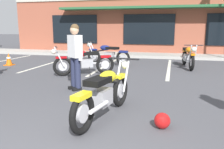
% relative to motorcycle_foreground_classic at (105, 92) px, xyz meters
% --- Properties ---
extents(ground_plane, '(80.00, 80.00, 0.00)m').
position_rel_motorcycle_foreground_classic_xyz_m(ground_plane, '(-0.28, 1.68, -0.46)').
color(ground_plane, '#47474C').
extents(sidewalk_kerb, '(22.00, 1.80, 0.14)m').
position_rel_motorcycle_foreground_classic_xyz_m(sidewalk_kerb, '(-0.28, 9.26, -0.39)').
color(sidewalk_kerb, '#A8A59E').
rests_on(sidewalk_kerb, ground_plane).
extents(brick_storefront_building, '(16.97, 6.69, 3.43)m').
position_rel_motorcycle_foreground_classic_xyz_m(brick_storefront_building, '(-0.28, 12.92, 1.26)').
color(brick_storefront_building, brown).
rests_on(brick_storefront_building, ground_plane).
extents(painted_stall_lines, '(13.01, 4.80, 0.01)m').
position_rel_motorcycle_foreground_classic_xyz_m(painted_stall_lines, '(-0.28, 5.66, -0.46)').
color(painted_stall_lines, silver).
rests_on(painted_stall_lines, ground_plane).
extents(motorcycle_foreground_classic, '(0.77, 2.09, 0.98)m').
position_rel_motorcycle_foreground_classic_xyz_m(motorcycle_foreground_classic, '(0.00, 0.00, 0.00)').
color(motorcycle_foreground_classic, black).
rests_on(motorcycle_foreground_classic, ground_plane).
extents(motorcycle_red_sportbike, '(2.07, 0.88, 0.98)m').
position_rel_motorcycle_foreground_classic_xyz_m(motorcycle_red_sportbike, '(-1.57, 5.91, 0.00)').
color(motorcycle_red_sportbike, black).
rests_on(motorcycle_red_sportbike, ground_plane).
extents(motorcycle_black_cruiser, '(0.72, 2.10, 0.98)m').
position_rel_motorcycle_foreground_classic_xyz_m(motorcycle_black_cruiser, '(1.72, 5.92, 0.00)').
color(motorcycle_black_cruiser, black).
rests_on(motorcycle_black_cruiser, ground_plane).
extents(motorcycle_blue_standard, '(1.88, 1.32, 0.98)m').
position_rel_motorcycle_foreground_classic_xyz_m(motorcycle_blue_standard, '(-1.76, 3.56, 0.00)').
color(motorcycle_blue_standard, black).
rests_on(motorcycle_blue_standard, ground_plane).
extents(motorcycle_orange_scrambler, '(0.80, 2.09, 0.98)m').
position_rel_motorcycle_foreground_classic_xyz_m(motorcycle_orange_scrambler, '(-3.57, 7.25, 0.07)').
color(motorcycle_orange_scrambler, black).
rests_on(motorcycle_orange_scrambler, ground_plane).
extents(person_in_shorts_foreground, '(0.54, 0.44, 1.68)m').
position_rel_motorcycle_foreground_classic_xyz_m(person_in_shorts_foreground, '(-1.26, 1.69, 0.49)').
color(person_in_shorts_foreground, black).
rests_on(person_in_shorts_foreground, ground_plane).
extents(helmet_on_pavement, '(0.26, 0.26, 0.26)m').
position_rel_motorcycle_foreground_classic_xyz_m(helmet_on_pavement, '(1.02, -0.24, -0.33)').
color(helmet_on_pavement, '#B71414').
rests_on(helmet_on_pavement, ground_plane).
extents(traffic_cone, '(0.34, 0.34, 0.53)m').
position_rel_motorcycle_foreground_classic_xyz_m(traffic_cone, '(-5.57, 4.71, -0.20)').
color(traffic_cone, orange).
rests_on(traffic_cone, ground_plane).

